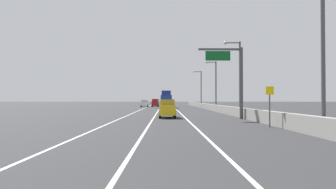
# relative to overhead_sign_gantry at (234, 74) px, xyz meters

# --- Properties ---
(ground_plane) EXTENTS (320.00, 320.00, 0.00)m
(ground_plane) POSITION_rel_overhead_sign_gantry_xyz_m (-6.52, 37.54, -4.73)
(ground_plane) COLOR #2D2D30
(lane_stripe_left) EXTENTS (0.16, 130.00, 0.00)m
(lane_stripe_left) POSITION_rel_overhead_sign_gantry_xyz_m (-12.02, 28.54, -4.73)
(lane_stripe_left) COLOR silver
(lane_stripe_left) RESTS_ON ground_plane
(lane_stripe_center) EXTENTS (0.16, 130.00, 0.00)m
(lane_stripe_center) POSITION_rel_overhead_sign_gantry_xyz_m (-8.52, 28.54, -4.73)
(lane_stripe_center) COLOR silver
(lane_stripe_center) RESTS_ON ground_plane
(lane_stripe_right) EXTENTS (0.16, 130.00, 0.00)m
(lane_stripe_right) POSITION_rel_overhead_sign_gantry_xyz_m (-5.02, 28.54, -4.73)
(lane_stripe_right) COLOR silver
(lane_stripe_right) RESTS_ON ground_plane
(jersey_barrier_right) EXTENTS (0.60, 120.00, 1.10)m
(jersey_barrier_right) POSITION_rel_overhead_sign_gantry_xyz_m (1.34, 13.54, -4.18)
(jersey_barrier_right) COLOR gray
(jersey_barrier_right) RESTS_ON ground_plane
(overhead_sign_gantry) EXTENTS (4.68, 0.36, 7.50)m
(overhead_sign_gantry) POSITION_rel_overhead_sign_gantry_xyz_m (0.00, 0.00, 0.00)
(overhead_sign_gantry) COLOR #47474C
(overhead_sign_gantry) RESTS_ON ground_plane
(speed_advisory_sign) EXTENTS (0.60, 0.11, 3.00)m
(speed_advisory_sign) POSITION_rel_overhead_sign_gantry_xyz_m (0.44, -8.91, -2.96)
(speed_advisory_sign) COLOR #4C4C51
(speed_advisory_sign) RESTS_ON ground_plane
(lamp_post_right_near) EXTENTS (2.14, 0.44, 9.27)m
(lamp_post_right_near) POSITION_rel_overhead_sign_gantry_xyz_m (1.71, -13.27, 0.64)
(lamp_post_right_near) COLOR #4C4C51
(lamp_post_right_near) RESTS_ON ground_plane
(lamp_post_right_second) EXTENTS (2.14, 0.44, 9.27)m
(lamp_post_right_second) POSITION_rel_overhead_sign_gantry_xyz_m (1.73, 5.35, 0.64)
(lamp_post_right_second) COLOR #4C4C51
(lamp_post_right_second) RESTS_ON ground_plane
(lamp_post_right_third) EXTENTS (2.14, 0.44, 9.27)m
(lamp_post_right_third) POSITION_rel_overhead_sign_gantry_xyz_m (2.05, 23.96, 0.64)
(lamp_post_right_third) COLOR #4C4C51
(lamp_post_right_third) RESTS_ON ground_plane
(lamp_post_right_fourth) EXTENTS (2.14, 0.44, 9.27)m
(lamp_post_right_fourth) POSITION_rel_overhead_sign_gantry_xyz_m (1.58, 42.58, 0.64)
(lamp_post_right_fourth) COLOR #4C4C51
(lamp_post_right_fourth) RESTS_ON ground_plane
(car_silver_0) EXTENTS (1.93, 4.24, 2.09)m
(car_silver_0) POSITION_rel_overhead_sign_gantry_xyz_m (-10.03, 60.39, -3.69)
(car_silver_0) COLOR #B7B7BC
(car_silver_0) RESTS_ON ground_plane
(car_red_1) EXTENTS (1.84, 4.58, 2.12)m
(car_red_1) POSITION_rel_overhead_sign_gantry_xyz_m (-10.10, 48.90, -3.67)
(car_red_1) COLOR red
(car_red_1) RESTS_ON ground_plane
(car_yellow_2) EXTENTS (1.83, 4.24, 2.04)m
(car_yellow_2) POSITION_rel_overhead_sign_gantry_xyz_m (-7.01, 2.02, -3.71)
(car_yellow_2) COLOR gold
(car_yellow_2) RESTS_ON ground_plane
(car_green_3) EXTENTS (1.92, 4.22, 2.01)m
(car_green_3) POSITION_rel_overhead_sign_gantry_xyz_m (-7.25, 58.19, -3.73)
(car_green_3) COLOR #196033
(car_green_3) RESTS_ON ground_plane
(car_white_4) EXTENTS (2.05, 4.81, 1.85)m
(car_white_4) POSITION_rel_overhead_sign_gantry_xyz_m (-12.84, 46.73, -3.80)
(car_white_4) COLOR white
(car_white_4) RESTS_ON ground_plane
(box_truck) EXTENTS (2.46, 7.65, 4.04)m
(box_truck) POSITION_rel_overhead_sign_gantry_xyz_m (-7.05, 34.80, -2.89)
(box_truck) COLOR navy
(box_truck) RESTS_ON ground_plane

